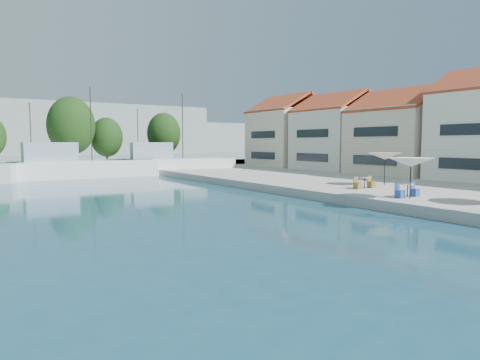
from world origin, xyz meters
TOP-DOWN VIEW (x-y plane):
  - quay_right at (22.00, 30.00)m, footprint 32.00×92.00m
  - quay_far at (-8.00, 67.00)m, footprint 90.00×16.00m
  - hill_east at (40.00, 180.00)m, footprint 140.00×40.00m
  - building_04 at (24.00, 33.00)m, footprint 9.00×8.80m
  - building_05 at (24.00, 42.00)m, footprint 8.40×8.80m
  - building_06 at (24.00, 51.00)m, footprint 9.00×8.80m
  - trawler_03 at (-3.43, 54.14)m, footprint 17.23×4.89m
  - trawler_04 at (7.94, 54.82)m, footprint 16.14×7.18m
  - tree_06 at (-0.27, 69.01)m, footprint 6.47×6.47m
  - tree_07 at (4.82, 69.77)m, footprint 4.65×4.65m
  - tree_08 at (14.40, 71.01)m, footprint 5.41×5.41m
  - umbrella_white at (7.94, 20.74)m, footprint 2.60×2.60m
  - umbrella_cream at (12.97, 26.46)m, footprint 2.56×2.56m
  - cafe_table_02 at (8.34, 21.18)m, footprint 1.82×0.70m
  - cafe_table_03 at (10.05, 25.81)m, footprint 1.82×0.70m

SIDE VIEW (x-z plane):
  - quay_right at x=22.00m, z-range 0.00..0.60m
  - quay_far at x=-8.00m, z-range 0.00..0.60m
  - cafe_table_02 at x=8.34m, z-range 0.51..1.27m
  - cafe_table_03 at x=10.05m, z-range 0.51..1.27m
  - trawler_03 at x=-3.43m, z-range -4.03..6.17m
  - trawler_04 at x=7.94m, z-range -4.03..6.17m
  - umbrella_white at x=7.94m, z-range 1.51..3.83m
  - umbrella_cream at x=12.97m, z-range 1.56..3.99m
  - tree_07 at x=4.82m, z-range 1.13..8.01m
  - building_04 at x=24.00m, z-range 0.42..9.62m
  - tree_08 at x=14.40m, z-range 1.22..9.22m
  - building_05 at x=24.00m, z-range 0.41..10.11m
  - building_06 at x=24.00m, z-range 0.40..10.60m
  - hill_east at x=40.00m, z-range 0.00..12.00m
  - tree_06 at x=-0.27m, z-range 1.34..10.92m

